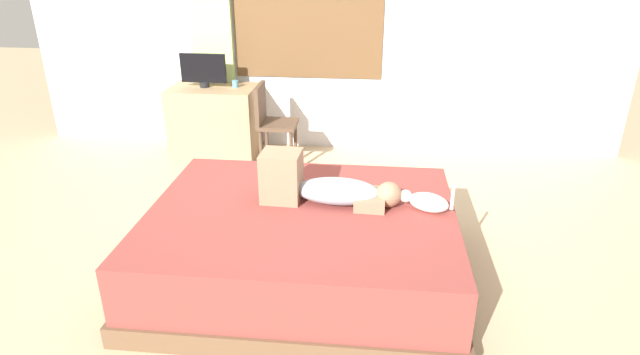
{
  "coord_description": "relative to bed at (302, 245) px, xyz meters",
  "views": [
    {
      "loc": [
        0.56,
        -3.1,
        2.11
      ],
      "look_at": [
        0.22,
        0.13,
        0.67
      ],
      "focal_mm": 29.52,
      "sensor_mm": 36.0,
      "label": 1
    }
  ],
  "objects": [
    {
      "name": "ground_plane",
      "position": [
        -0.12,
        0.07,
        -0.26
      ],
      "size": [
        16.0,
        16.0,
        0.0
      ],
      "primitive_type": "plane",
      "color": "tan"
    },
    {
      "name": "back_wall_with_window",
      "position": [
        -0.12,
        2.64,
        1.19
      ],
      "size": [
        6.4,
        0.14,
        2.9
      ],
      "color": "silver",
      "rests_on": "ground"
    },
    {
      "name": "bed",
      "position": [
        0.0,
        0.0,
        0.0
      ],
      "size": [
        2.06,
        1.66,
        0.52
      ],
      "color": "brown",
      "rests_on": "ground"
    },
    {
      "name": "person_lying",
      "position": [
        0.13,
        0.14,
        0.38
      ],
      "size": [
        0.94,
        0.3,
        0.34
      ],
      "color": "#8C939E",
      "rests_on": "bed"
    },
    {
      "name": "cat",
      "position": [
        0.8,
        0.08,
        0.33
      ],
      "size": [
        0.34,
        0.2,
        0.21
      ],
      "color": "silver",
      "rests_on": "bed"
    },
    {
      "name": "desk",
      "position": [
        -1.26,
        2.24,
        0.11
      ],
      "size": [
        0.9,
        0.56,
        0.74
      ],
      "color": "#997A56",
      "rests_on": "ground"
    },
    {
      "name": "tv_monitor",
      "position": [
        -1.34,
        2.24,
        0.67
      ],
      "size": [
        0.48,
        0.1,
        0.35
      ],
      "color": "black",
      "rests_on": "desk"
    },
    {
      "name": "cup",
      "position": [
        -1.01,
        2.26,
        0.52
      ],
      "size": [
        0.06,
        0.06,
        0.08
      ],
      "primitive_type": "cylinder",
      "color": "teal",
      "rests_on": "desk"
    },
    {
      "name": "chair_by_desk",
      "position": [
        -0.58,
        1.93,
        0.25
      ],
      "size": [
        0.38,
        0.38,
        0.86
      ],
      "color": "#4C3828",
      "rests_on": "ground"
    },
    {
      "name": "curtain_left",
      "position": [
        -1.3,
        2.52,
        1.03
      ],
      "size": [
        0.44,
        0.06,
        2.58
      ],
      "primitive_type": "cube",
      "color": "#ADCC75",
      "rests_on": "ground"
    }
  ]
}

